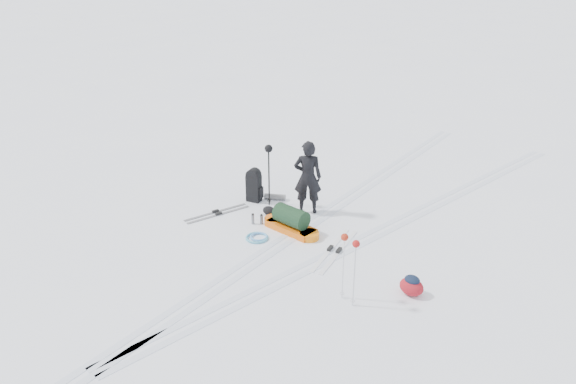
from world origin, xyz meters
name	(u,v)px	position (x,y,z in m)	size (l,w,h in m)	color
ground	(286,240)	(0.00, 0.00, 0.00)	(200.00, 200.00, 0.00)	white
ski_tracks	(334,233)	(0.61, 0.88, 0.00)	(3.38, 17.97, 0.01)	silver
skier	(308,177)	(-0.49, 1.35, 0.87)	(0.64, 0.42, 1.74)	black
pulk_sled	(291,222)	(-0.17, 0.38, 0.21)	(1.48, 0.52, 0.56)	orange
expedition_rucksack	(257,186)	(-1.81, 1.04, 0.39)	(0.79, 0.73, 0.84)	black
ski_poles_black	(269,156)	(-1.44, 1.08, 1.24)	(0.19, 0.19, 1.51)	black
ski_poles_silver	(350,248)	(2.27, -1.02, 1.08)	(0.40, 0.20, 1.29)	silver
touring_skis_grey	(217,213)	(-2.03, -0.08, 0.01)	(0.66, 1.60, 0.06)	gray
touring_skis_white	(334,250)	(1.07, 0.27, 0.02)	(0.73, 1.93, 0.07)	white
rope_coil	(258,237)	(-0.50, -0.35, 0.03)	(0.57, 0.57, 0.06)	#50A7C4
small_daypack	(412,286)	(3.02, -0.11, 0.19)	(0.48, 0.38, 0.38)	maroon
thermos_pair	(257,219)	(-0.97, 0.14, 0.12)	(0.21, 0.19, 0.25)	slate
stuff_sack	(269,211)	(-1.06, 0.66, 0.10)	(0.39, 0.34, 0.20)	black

